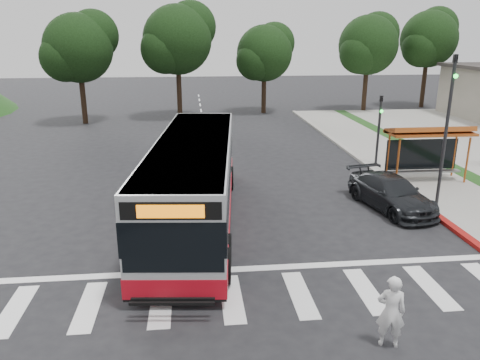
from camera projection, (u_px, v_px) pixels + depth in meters
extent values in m
plane|color=black|center=(220.00, 229.00, 18.17)|extent=(140.00, 140.00, 0.00)
cube|color=gray|center=(402.00, 165.00, 26.85)|extent=(4.00, 40.00, 0.12)
cube|color=#9E9991|center=(369.00, 166.00, 26.64)|extent=(0.30, 40.00, 0.15)
cube|color=maroon|center=(469.00, 239.00, 17.15)|extent=(0.32, 6.00, 0.15)
cube|color=silver|center=(232.00, 298.00, 13.42)|extent=(18.00, 2.60, 0.01)
cylinder|color=#A44C1B|center=(398.00, 162.00, 22.87)|extent=(0.10, 0.10, 2.30)
cylinder|color=#A44C1B|center=(467.00, 160.00, 23.23)|extent=(0.10, 0.10, 2.30)
cylinder|color=#A44C1B|center=(388.00, 156.00, 24.01)|extent=(0.10, 0.10, 2.30)
cylinder|color=#A44C1B|center=(454.00, 154.00, 24.37)|extent=(0.10, 0.10, 2.30)
cube|color=#A44C1B|center=(430.00, 133.00, 23.23)|extent=(4.20, 1.60, 0.12)
cube|color=#A44C1B|center=(430.00, 130.00, 23.24)|extent=(4.20, 1.32, 0.51)
cube|color=black|center=(421.00, 154.00, 24.17)|extent=(3.80, 0.06, 1.60)
cube|color=gray|center=(425.00, 171.00, 23.83)|extent=(3.60, 0.40, 0.08)
cylinder|color=black|center=(446.00, 134.00, 19.59)|extent=(0.14, 0.14, 6.50)
imported|color=black|center=(455.00, 67.00, 18.77)|extent=(0.16, 0.20, 1.00)
sphere|color=#19E533|center=(456.00, 76.00, 18.70)|extent=(0.18, 0.18, 0.18)
cylinder|color=black|center=(379.00, 131.00, 26.61)|extent=(0.14, 0.14, 4.00)
imported|color=black|center=(381.00, 105.00, 26.16)|extent=(0.16, 0.20, 1.00)
sphere|color=#19E533|center=(382.00, 111.00, 26.09)|extent=(0.18, 0.18, 0.18)
cylinder|color=black|center=(365.00, 88.00, 45.67)|extent=(0.44, 0.44, 4.40)
sphere|color=black|center=(368.00, 45.00, 44.48)|extent=(5.60, 5.60, 5.60)
sphere|color=black|center=(377.00, 34.00, 45.10)|extent=(4.20, 4.20, 4.20)
sphere|color=black|center=(360.00, 53.00, 43.93)|extent=(3.92, 3.92, 3.92)
cylinder|color=black|center=(424.00, 84.00, 48.23)|extent=(0.44, 0.44, 4.84)
sphere|color=black|center=(429.00, 39.00, 46.93)|extent=(5.60, 5.60, 5.60)
sphere|color=black|center=(437.00, 28.00, 47.51)|extent=(4.20, 4.20, 4.20)
sphere|color=black|center=(422.00, 47.00, 46.39)|extent=(3.92, 3.92, 3.92)
cylinder|color=black|center=(179.00, 91.00, 41.94)|extent=(0.44, 0.44, 4.84)
sphere|color=black|center=(177.00, 40.00, 40.64)|extent=(6.00, 6.00, 6.00)
sphere|color=black|center=(191.00, 27.00, 41.28)|extent=(4.50, 4.50, 4.50)
sphere|color=black|center=(165.00, 49.00, 40.05)|extent=(4.20, 4.20, 4.20)
cylinder|color=black|center=(264.00, 92.00, 44.77)|extent=(0.44, 0.44, 3.96)
sphere|color=black|center=(264.00, 53.00, 43.70)|extent=(5.20, 5.20, 5.20)
sphere|color=black|center=(274.00, 43.00, 44.28)|extent=(3.90, 3.90, 3.90)
sphere|color=black|center=(256.00, 61.00, 43.18)|extent=(3.64, 3.64, 3.64)
cylinder|color=black|center=(83.00, 97.00, 39.31)|extent=(0.44, 0.44, 4.40)
sphere|color=black|center=(78.00, 48.00, 38.12)|extent=(5.60, 5.60, 5.60)
sphere|color=black|center=(93.00, 35.00, 38.74)|extent=(4.20, 4.20, 4.20)
sphere|color=black|center=(65.00, 57.00, 37.57)|extent=(3.92, 3.92, 3.92)
imported|color=silver|center=(391.00, 311.00, 11.13)|extent=(0.78, 0.62, 1.87)
imported|color=black|center=(391.00, 193.00, 20.19)|extent=(2.92, 5.17, 1.41)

